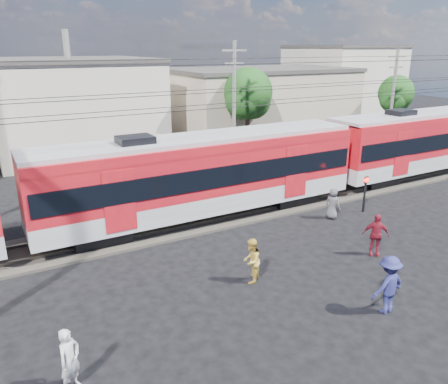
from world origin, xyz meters
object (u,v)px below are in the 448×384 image
(pedestrian_a, at_px, (70,360))
(car_silver, at_px, (408,140))
(crossing_signal, at_px, (365,188))
(commuter_train, at_px, (206,172))
(pedestrian_c, at_px, (388,285))

(pedestrian_a, distance_m, car_silver, 33.25)
(pedestrian_a, xyz_separation_m, crossing_signal, (15.60, 5.32, 0.46))
(pedestrian_a, bearing_deg, crossing_signal, -17.88)
(pedestrian_a, distance_m, crossing_signal, 16.49)
(crossing_signal, bearing_deg, commuter_train, 157.16)
(pedestrian_c, xyz_separation_m, car_silver, (20.61, 15.70, -0.24))
(pedestrian_a, bearing_deg, car_silver, -11.43)
(pedestrian_a, relative_size, crossing_signal, 0.90)
(pedestrian_c, height_order, car_silver, pedestrian_c)
(pedestrian_a, height_order, pedestrian_c, pedestrian_c)
(commuter_train, height_order, car_silver, commuter_train)
(commuter_train, relative_size, crossing_signal, 26.56)
(pedestrian_a, xyz_separation_m, car_silver, (30.06, 14.21, -0.13))
(car_silver, xyz_separation_m, crossing_signal, (-14.46, -8.88, 0.58))
(pedestrian_c, bearing_deg, car_silver, -144.10)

